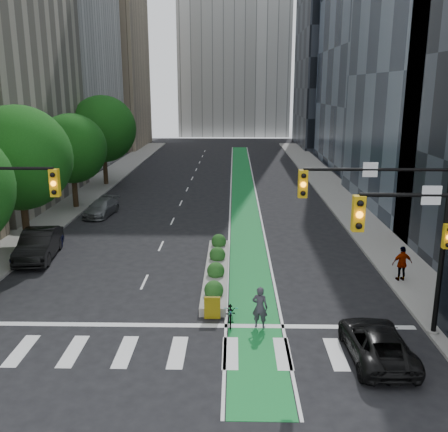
{
  "coord_description": "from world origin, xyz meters",
  "views": [
    {
      "loc": [
        2.11,
        -17.99,
        9.79
      ],
      "look_at": [
        1.58,
        8.12,
        3.0
      ],
      "focal_mm": 40.0,
      "sensor_mm": 36.0,
      "label": 1
    }
  ],
  "objects_px": {
    "median_planter": "(217,269)",
    "bicycle": "(231,313)",
    "cyclist": "(260,307)",
    "parked_car_left_near": "(38,243)",
    "parked_car_right": "(376,342)",
    "pedestrian_far": "(402,264)",
    "parked_car_left_mid": "(39,245)",
    "parked_car_left_far": "(102,208)"
  },
  "relations": [
    {
      "from": "median_planter",
      "to": "parked_car_right",
      "type": "relative_size",
      "value": 2.26
    },
    {
      "from": "bicycle",
      "to": "pedestrian_far",
      "type": "distance_m",
      "value": 9.88
    },
    {
      "from": "parked_car_left_near",
      "to": "median_planter",
      "type": "bearing_deg",
      "value": -16.45
    },
    {
      "from": "parked_car_left_far",
      "to": "parked_car_right",
      "type": "relative_size",
      "value": 0.94
    },
    {
      "from": "median_planter",
      "to": "bicycle",
      "type": "bearing_deg",
      "value": -81.74
    },
    {
      "from": "parked_car_left_mid",
      "to": "parked_car_left_near",
      "type": "bearing_deg",
      "value": 109.99
    },
    {
      "from": "median_planter",
      "to": "cyclist",
      "type": "height_order",
      "value": "cyclist"
    },
    {
      "from": "parked_car_left_mid",
      "to": "pedestrian_far",
      "type": "xyz_separation_m",
      "value": [
        19.98,
        -3.39,
        0.21
      ]
    },
    {
      "from": "parked_car_left_far",
      "to": "parked_car_left_near",
      "type": "bearing_deg",
      "value": -90.46
    },
    {
      "from": "median_planter",
      "to": "cyclist",
      "type": "relative_size",
      "value": 5.65
    },
    {
      "from": "bicycle",
      "to": "parked_car_left_far",
      "type": "distance_m",
      "value": 20.84
    },
    {
      "from": "parked_car_left_near",
      "to": "parked_car_left_far",
      "type": "distance_m",
      "value": 9.78
    },
    {
      "from": "pedestrian_far",
      "to": "median_planter",
      "type": "bearing_deg",
      "value": -14.06
    },
    {
      "from": "cyclist",
      "to": "bicycle",
      "type": "bearing_deg",
      "value": -3.06
    },
    {
      "from": "parked_car_left_near",
      "to": "pedestrian_far",
      "type": "bearing_deg",
      "value": -11.81
    },
    {
      "from": "pedestrian_far",
      "to": "parked_car_left_near",
      "type": "bearing_deg",
      "value": -19.45
    },
    {
      "from": "parked_car_left_mid",
      "to": "bicycle",
      "type": "bearing_deg",
      "value": -42.5
    },
    {
      "from": "median_planter",
      "to": "bicycle",
      "type": "height_order",
      "value": "median_planter"
    },
    {
      "from": "parked_car_left_near",
      "to": "parked_car_right",
      "type": "distance_m",
      "value": 20.29
    },
    {
      "from": "median_planter",
      "to": "parked_car_left_far",
      "type": "bearing_deg",
      "value": 126.78
    },
    {
      "from": "parked_car_left_far",
      "to": "median_planter",
      "type": "bearing_deg",
      "value": -46.32
    },
    {
      "from": "parked_car_right",
      "to": "pedestrian_far",
      "type": "xyz_separation_m",
      "value": [
        3.3,
        7.39,
        0.43
      ]
    },
    {
      "from": "cyclist",
      "to": "parked_car_left_far",
      "type": "bearing_deg",
      "value": -42.44
    },
    {
      "from": "parked_car_left_near",
      "to": "parked_car_left_far",
      "type": "relative_size",
      "value": 1.1
    },
    {
      "from": "bicycle",
      "to": "parked_car_left_mid",
      "type": "distance_m",
      "value": 13.84
    },
    {
      "from": "cyclist",
      "to": "parked_car_left_mid",
      "type": "distance_m",
      "value": 15.07
    },
    {
      "from": "cyclist",
      "to": "pedestrian_far",
      "type": "xyz_separation_m",
      "value": [
        7.49,
        5.04,
        0.15
      ]
    },
    {
      "from": "bicycle",
      "to": "parked_car_left_mid",
      "type": "height_order",
      "value": "parked_car_left_mid"
    },
    {
      "from": "parked_car_left_far",
      "to": "pedestrian_far",
      "type": "relative_size",
      "value": 2.37
    },
    {
      "from": "parked_car_left_far",
      "to": "pedestrian_far",
      "type": "distance_m",
      "value": 23.29
    },
    {
      "from": "median_planter",
      "to": "parked_car_left_near",
      "type": "bearing_deg",
      "value": 164.64
    },
    {
      "from": "parked_car_left_near",
      "to": "parked_car_left_mid",
      "type": "xyz_separation_m",
      "value": [
        0.22,
        -0.44,
        0.04
      ]
    },
    {
      "from": "cyclist",
      "to": "parked_car_left_far",
      "type": "relative_size",
      "value": 0.42
    },
    {
      "from": "cyclist",
      "to": "parked_car_left_near",
      "type": "height_order",
      "value": "cyclist"
    },
    {
      "from": "median_planter",
      "to": "pedestrian_far",
      "type": "distance_m",
      "value": 9.57
    },
    {
      "from": "bicycle",
      "to": "parked_car_left_mid",
      "type": "xyz_separation_m",
      "value": [
        -11.28,
        8.01,
        0.4
      ]
    },
    {
      "from": "parked_car_left_far",
      "to": "parked_car_right",
      "type": "xyz_separation_m",
      "value": [
        15.66,
        -20.91,
        0.01
      ]
    },
    {
      "from": "parked_car_right",
      "to": "parked_car_left_far",
      "type": "bearing_deg",
      "value": -54.36
    },
    {
      "from": "parked_car_left_near",
      "to": "parked_car_right",
      "type": "height_order",
      "value": "parked_car_left_near"
    },
    {
      "from": "median_planter",
      "to": "parked_car_left_far",
      "type": "xyz_separation_m",
      "value": [
        -9.45,
        12.64,
        0.25
      ]
    },
    {
      "from": "median_planter",
      "to": "pedestrian_far",
      "type": "xyz_separation_m",
      "value": [
        9.51,
        -0.89,
        0.69
      ]
    },
    {
      "from": "parked_car_left_mid",
      "to": "pedestrian_far",
      "type": "bearing_deg",
      "value": -16.74
    }
  ]
}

